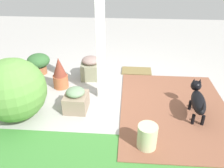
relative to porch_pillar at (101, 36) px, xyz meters
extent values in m
plane|color=#AFADA8|center=(-0.23, 0.06, -1.13)|extent=(12.00, 12.00, 0.00)
cube|color=brown|center=(-1.27, 0.37, -1.12)|extent=(1.80, 2.40, 0.02)
cube|color=white|center=(0.00, 0.00, 0.00)|extent=(0.14, 0.14, 2.27)
cube|color=gray|center=(0.30, -0.68, -0.97)|extent=(0.44, 0.46, 0.33)
ellipsoid|color=gray|center=(0.30, -0.68, -0.74)|extent=(0.36, 0.36, 0.16)
cube|color=gray|center=(0.37, 0.47, -0.99)|extent=(0.38, 0.41, 0.28)
ellipsoid|color=gray|center=(0.37, 0.47, -0.80)|extent=(0.31, 0.31, 0.14)
sphere|color=#5F9442|center=(1.25, 0.73, -0.64)|extent=(0.98, 0.98, 0.98)
cylinder|color=#9C5D39|center=(1.46, -0.80, -1.05)|extent=(0.30, 0.30, 0.17)
ellipsoid|color=#346432|center=(1.46, -0.80, -0.83)|extent=(0.48, 0.48, 0.29)
cylinder|color=#BA633C|center=(0.83, -0.24, -1.01)|extent=(0.29, 0.29, 0.25)
cone|color=brown|center=(0.83, -0.24, -0.70)|extent=(0.26, 0.26, 0.37)
ellipsoid|color=black|center=(-1.56, 0.56, -0.84)|extent=(0.26, 0.63, 0.22)
sphere|color=black|center=(-1.60, 0.20, -0.75)|extent=(0.17, 0.17, 0.17)
cone|color=black|center=(-1.55, 0.20, -0.65)|extent=(0.05, 0.05, 0.07)
cone|color=black|center=(-1.65, 0.21, -0.65)|extent=(0.05, 0.05, 0.07)
cylinder|color=black|center=(-1.51, 0.37, -1.04)|extent=(0.05, 0.05, 0.18)
cylinder|color=black|center=(-1.65, 0.38, -1.04)|extent=(0.05, 0.05, 0.18)
cylinder|color=black|center=(-1.48, 0.74, -1.04)|extent=(0.05, 0.05, 0.18)
cylinder|color=black|center=(-1.62, 0.76, -1.04)|extent=(0.05, 0.05, 0.18)
cone|color=black|center=(-1.54, 0.85, -0.70)|extent=(0.04, 0.04, 0.14)
cylinder|color=beige|center=(-0.75, 1.27, -0.96)|extent=(0.26, 0.26, 0.36)
cube|color=olive|center=(-0.66, -1.03, -1.12)|extent=(0.65, 0.38, 0.03)
camera|label=1|loc=(-0.45, 3.59, 1.14)|focal=36.80mm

